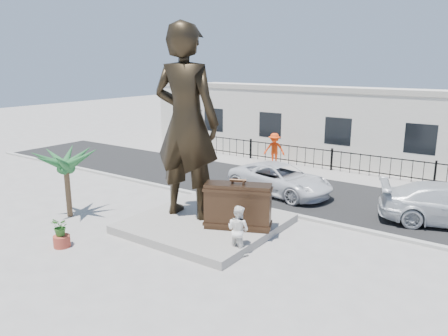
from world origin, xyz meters
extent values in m
plane|color=#9E9991|center=(0.00, 0.00, 0.00)|extent=(100.00, 100.00, 0.00)
cube|color=black|center=(0.00, 8.00, 0.01)|extent=(40.00, 7.00, 0.01)
cube|color=#A5A399|center=(0.00, 4.50, 0.06)|extent=(40.00, 0.25, 0.12)
cube|color=#9E9991|center=(0.00, 12.00, 0.01)|extent=(40.00, 2.50, 0.02)
cube|color=gray|center=(-0.50, 1.50, 0.15)|extent=(5.20, 5.20, 0.30)
cube|color=black|center=(0.00, 12.80, 0.60)|extent=(22.00, 0.10, 1.20)
cube|color=silver|center=(0.00, 17.00, 2.20)|extent=(28.00, 7.00, 4.40)
imported|color=black|center=(-1.44, 1.58, 3.94)|extent=(2.88, 2.12, 7.27)
cube|color=#342215|center=(0.95, 1.52, 1.13)|extent=(2.45, 1.62, 1.65)
imported|color=white|center=(1.79, 0.26, 0.83)|extent=(0.84, 0.67, 1.65)
imported|color=silver|center=(-0.25, 7.00, 0.72)|extent=(5.42, 3.13, 1.42)
imported|color=#F03D0C|center=(-3.31, 11.96, 1.01)|extent=(1.45, 1.12, 1.97)
cylinder|color=#9E3A2A|center=(-3.41, -2.77, 0.20)|extent=(0.56, 0.56, 0.40)
imported|color=#2A5E1E|center=(-3.41, -2.77, 0.73)|extent=(0.63, 0.56, 0.65)
camera|label=1|loc=(9.09, -10.88, 6.16)|focal=35.00mm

